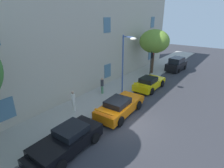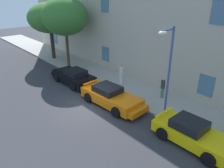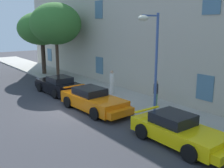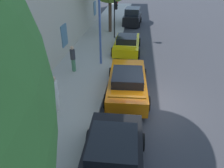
{
  "view_description": "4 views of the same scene",
  "coord_description": "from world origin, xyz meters",
  "px_view_note": "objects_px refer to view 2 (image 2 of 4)",
  "views": [
    {
      "loc": [
        -9.44,
        -5.75,
        7.39
      ],
      "look_at": [
        2.19,
        2.97,
        1.73
      ],
      "focal_mm": 28.28,
      "sensor_mm": 36.0,
      "label": 1
    },
    {
      "loc": [
        11.29,
        -7.88,
        7.67
      ],
      "look_at": [
        -0.22,
        2.32,
        0.95
      ],
      "focal_mm": 34.43,
      "sensor_mm": 36.0,
      "label": 2
    },
    {
      "loc": [
        13.97,
        -7.17,
        5.15
      ],
      "look_at": [
        1.55,
        2.2,
        1.64
      ],
      "focal_mm": 41.9,
      "sensor_mm": 36.0,
      "label": 3
    },
    {
      "loc": [
        -8.54,
        0.8,
        5.93
      ],
      "look_at": [
        -0.62,
        1.82,
        1.36
      ],
      "focal_mm": 33.35,
      "sensor_mm": 36.0,
      "label": 4
    }
  ],
  "objects_px": {
    "street_lamp": "(167,57)",
    "pedestrian_strolling": "(121,74)",
    "sportscar_white_middle": "(196,135)",
    "sportscar_yellow_flank": "(113,98)",
    "pedestrian_admiring": "(163,87)",
    "tree_near_kerb": "(50,18)",
    "tree_far_end": "(65,17)",
    "sportscar_red_lead": "(73,76)"
  },
  "relations": [
    {
      "from": "street_lamp",
      "to": "tree_far_end",
      "type": "bearing_deg",
      "value": 177.33
    },
    {
      "from": "pedestrian_admiring",
      "to": "sportscar_red_lead",
      "type": "bearing_deg",
      "value": -155.47
    },
    {
      "from": "tree_far_end",
      "to": "pedestrian_strolling",
      "type": "height_order",
      "value": "tree_far_end"
    },
    {
      "from": "sportscar_red_lead",
      "to": "tree_near_kerb",
      "type": "xyz_separation_m",
      "value": [
        -7.79,
        2.2,
        4.22
      ]
    },
    {
      "from": "sportscar_white_middle",
      "to": "tree_near_kerb",
      "type": "height_order",
      "value": "tree_near_kerb"
    },
    {
      "from": "sportscar_yellow_flank",
      "to": "sportscar_white_middle",
      "type": "bearing_deg",
      "value": 3.9
    },
    {
      "from": "sportscar_yellow_flank",
      "to": "tree_far_end",
      "type": "relative_size",
      "value": 0.74
    },
    {
      "from": "tree_near_kerb",
      "to": "tree_far_end",
      "type": "distance_m",
      "value": 3.78
    },
    {
      "from": "sportscar_white_middle",
      "to": "street_lamp",
      "type": "xyz_separation_m",
      "value": [
        -3.07,
        1.13,
        3.43
      ]
    },
    {
      "from": "tree_near_kerb",
      "to": "street_lamp",
      "type": "height_order",
      "value": "tree_near_kerb"
    },
    {
      "from": "sportscar_yellow_flank",
      "to": "street_lamp",
      "type": "bearing_deg",
      "value": 26.42
    },
    {
      "from": "sportscar_red_lead",
      "to": "pedestrian_admiring",
      "type": "xyz_separation_m",
      "value": [
        7.3,
        3.33,
        0.4
      ]
    },
    {
      "from": "tree_near_kerb",
      "to": "pedestrian_admiring",
      "type": "distance_m",
      "value": 15.6
    },
    {
      "from": "sportscar_yellow_flank",
      "to": "street_lamp",
      "type": "xyz_separation_m",
      "value": [
        3.12,
        1.55,
        3.41
      ]
    },
    {
      "from": "sportscar_red_lead",
      "to": "tree_near_kerb",
      "type": "relative_size",
      "value": 0.73
    },
    {
      "from": "street_lamp",
      "to": "tree_near_kerb",
      "type": "bearing_deg",
      "value": 177.3
    },
    {
      "from": "tree_far_end",
      "to": "street_lamp",
      "type": "distance_m",
      "value": 12.75
    },
    {
      "from": "street_lamp",
      "to": "pedestrian_admiring",
      "type": "relative_size",
      "value": 3.44
    },
    {
      "from": "sportscar_red_lead",
      "to": "sportscar_white_middle",
      "type": "distance_m",
      "value": 11.71
    },
    {
      "from": "sportscar_white_middle",
      "to": "street_lamp",
      "type": "distance_m",
      "value": 4.74
    },
    {
      "from": "sportscar_red_lead",
      "to": "pedestrian_strolling",
      "type": "height_order",
      "value": "pedestrian_strolling"
    },
    {
      "from": "sportscar_white_middle",
      "to": "tree_far_end",
      "type": "bearing_deg",
      "value": 173.77
    },
    {
      "from": "sportscar_red_lead",
      "to": "street_lamp",
      "type": "relative_size",
      "value": 0.83
    },
    {
      "from": "tree_far_end",
      "to": "pedestrian_admiring",
      "type": "bearing_deg",
      "value": 6.6
    },
    {
      "from": "sportscar_white_middle",
      "to": "tree_near_kerb",
      "type": "xyz_separation_m",
      "value": [
        -19.49,
        1.9,
        4.21
      ]
    },
    {
      "from": "tree_near_kerb",
      "to": "pedestrian_strolling",
      "type": "height_order",
      "value": "tree_near_kerb"
    },
    {
      "from": "sportscar_white_middle",
      "to": "tree_far_end",
      "type": "distance_m",
      "value": 16.51
    },
    {
      "from": "sportscar_yellow_flank",
      "to": "tree_far_end",
      "type": "distance_m",
      "value": 10.84
    },
    {
      "from": "tree_far_end",
      "to": "pedestrian_strolling",
      "type": "distance_m",
      "value": 8.45
    },
    {
      "from": "tree_near_kerb",
      "to": "tree_far_end",
      "type": "relative_size",
      "value": 0.91
    },
    {
      "from": "sportscar_yellow_flank",
      "to": "pedestrian_admiring",
      "type": "distance_m",
      "value": 3.9
    },
    {
      "from": "sportscar_yellow_flank",
      "to": "street_lamp",
      "type": "relative_size",
      "value": 0.92
    },
    {
      "from": "pedestrian_strolling",
      "to": "sportscar_red_lead",
      "type": "bearing_deg",
      "value": -137.84
    },
    {
      "from": "street_lamp",
      "to": "pedestrian_strolling",
      "type": "distance_m",
      "value": 6.37
    },
    {
      "from": "sportscar_red_lead",
      "to": "tree_near_kerb",
      "type": "bearing_deg",
      "value": 164.19
    },
    {
      "from": "sportscar_red_lead",
      "to": "tree_near_kerb",
      "type": "distance_m",
      "value": 9.13
    },
    {
      "from": "tree_near_kerb",
      "to": "street_lamp",
      "type": "bearing_deg",
      "value": -2.7
    },
    {
      "from": "sportscar_red_lead",
      "to": "tree_far_end",
      "type": "distance_m",
      "value": 6.51
    },
    {
      "from": "sportscar_red_lead",
      "to": "street_lamp",
      "type": "xyz_separation_m",
      "value": [
        8.64,
        1.43,
        3.45
      ]
    },
    {
      "from": "sportscar_red_lead",
      "to": "street_lamp",
      "type": "height_order",
      "value": "street_lamp"
    },
    {
      "from": "sportscar_red_lead",
      "to": "tree_far_end",
      "type": "xyz_separation_m",
      "value": [
        -4.04,
        2.02,
        4.68
      ]
    },
    {
      "from": "sportscar_yellow_flank",
      "to": "pedestrian_admiring",
      "type": "xyz_separation_m",
      "value": [
        1.78,
        3.45,
        0.37
      ]
    }
  ]
}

